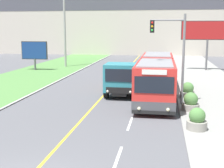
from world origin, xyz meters
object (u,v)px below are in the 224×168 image
at_px(dump_truck, 123,79).
at_px(planter_round_second, 191,102).
at_px(billboard_small, 34,51).
at_px(traffic_light_mast, 174,48).
at_px(planter_round_third, 188,91).
at_px(city_bus, 156,77).
at_px(planter_round_near, 197,120).
at_px(utility_pole_far, 65,25).
at_px(billboard_large, 208,32).

height_order(dump_truck, planter_round_second, dump_truck).
distance_m(dump_truck, billboard_small, 17.94).
distance_m(dump_truck, traffic_light_mast, 5.13).
bearing_deg(planter_round_third, city_bus, 172.73).
distance_m(billboard_small, planter_round_near, 26.98).
height_order(city_bus, utility_pole_far, utility_pole_far).
distance_m(city_bus, traffic_light_mast, 3.65).
height_order(traffic_light_mast, billboard_large, traffic_light_mast).
xyz_separation_m(city_bus, billboard_small, (-15.05, 12.77, 0.86)).
xyz_separation_m(planter_round_near, planter_round_second, (0.01, 3.80, 0.00)).
height_order(billboard_small, planter_round_near, billboard_small).
height_order(traffic_light_mast, planter_round_second, traffic_light_mast).
xyz_separation_m(city_bus, dump_truck, (-2.53, -0.03, -0.22)).
distance_m(traffic_light_mast, billboard_large, 18.74).
distance_m(dump_truck, planter_round_second, 6.28).
distance_m(utility_pole_far, billboard_large, 18.18).
relative_size(dump_truck, traffic_light_mast, 1.10).
distance_m(city_bus, billboard_large, 16.86).
distance_m(utility_pole_far, traffic_light_mast, 23.83).
relative_size(city_bus, traffic_light_mast, 2.08).
relative_size(utility_pole_far, traffic_light_mast, 1.84).
xyz_separation_m(city_bus, utility_pole_far, (-12.46, 16.91, 4.06)).
bearing_deg(city_bus, dump_truck, -179.23).
height_order(planter_round_near, planter_round_third, planter_round_near).
distance_m(dump_truck, planter_round_third, 4.90).
relative_size(traffic_light_mast, planter_round_third, 5.39).
bearing_deg(traffic_light_mast, city_bus, 113.40).
height_order(utility_pole_far, traffic_light_mast, utility_pole_far).
relative_size(dump_truck, utility_pole_far, 0.60).
bearing_deg(traffic_light_mast, dump_truck, 145.00).
bearing_deg(utility_pole_far, planter_round_second, -55.07).
bearing_deg(planter_round_near, planter_round_second, 89.89).
bearing_deg(dump_truck, planter_round_third, -3.08).
bearing_deg(dump_truck, billboard_large, 62.34).
bearing_deg(planter_round_second, traffic_light_mast, 125.80).
bearing_deg(planter_round_near, billboard_small, 129.85).
relative_size(traffic_light_mast, billboard_large, 0.96).
xyz_separation_m(billboard_large, planter_round_third, (-3.34, -15.87, -4.09)).
bearing_deg(billboard_small, planter_round_near, -50.15).
xyz_separation_m(traffic_light_mast, billboard_small, (-16.17, 15.36, -1.45)).
bearing_deg(planter_round_near, utility_pole_far, 120.58).
xyz_separation_m(billboard_small, planter_round_near, (17.25, -20.67, -1.79)).
relative_size(dump_truck, billboard_small, 1.87).
bearing_deg(city_bus, utility_pole_far, 126.39).
relative_size(utility_pole_far, planter_round_second, 9.77).
height_order(city_bus, billboard_small, billboard_small).
height_order(utility_pole_far, planter_round_third, utility_pole_far).
distance_m(city_bus, planter_round_second, 4.75).
relative_size(traffic_light_mast, billboard_small, 1.69).
bearing_deg(city_bus, traffic_light_mast, -66.60).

